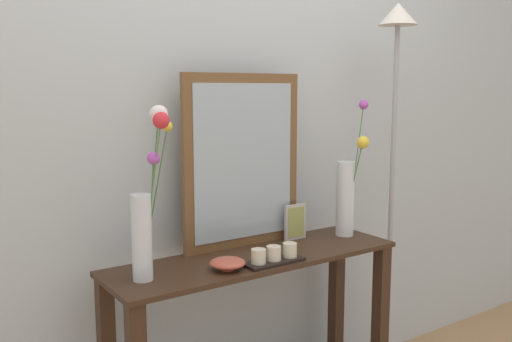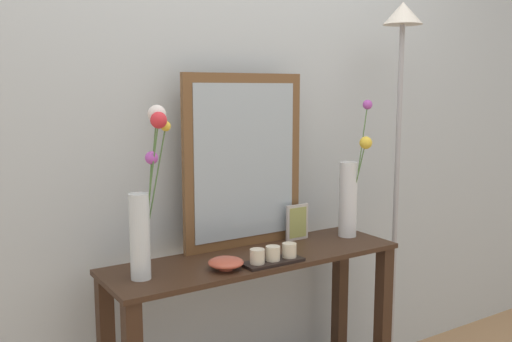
# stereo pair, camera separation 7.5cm
# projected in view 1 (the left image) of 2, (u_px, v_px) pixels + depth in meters

# --- Properties ---
(wall_back) EXTENTS (6.40, 0.08, 2.70)m
(wall_back) POSITION_uv_depth(u_px,v_px,m) (216.00, 114.00, 2.40)
(wall_back) COLOR #B2BCC1
(wall_back) RESTS_ON ground
(console_table) EXTENTS (1.22, 0.36, 0.80)m
(console_table) POSITION_uv_depth(u_px,v_px,m) (256.00, 333.00, 2.28)
(console_table) COLOR #382316
(console_table) RESTS_ON ground
(mirror_leaning) EXTENTS (0.56, 0.03, 0.72)m
(mirror_leaning) POSITION_uv_depth(u_px,v_px,m) (243.00, 161.00, 2.33)
(mirror_leaning) COLOR brown
(mirror_leaning) RESTS_ON console_table
(tall_vase_left) EXTENTS (0.16, 0.11, 0.61)m
(tall_vase_left) POSITION_uv_depth(u_px,v_px,m) (147.00, 207.00, 1.92)
(tall_vase_left) COLOR silver
(tall_vase_left) RESTS_ON console_table
(vase_right) EXTENTS (0.20, 0.16, 0.61)m
(vase_right) POSITION_uv_depth(u_px,v_px,m) (347.00, 192.00, 2.52)
(vase_right) COLOR silver
(vase_right) RESTS_ON console_table
(candle_tray) EXTENTS (0.24, 0.09, 0.07)m
(candle_tray) POSITION_uv_depth(u_px,v_px,m) (274.00, 256.00, 2.14)
(candle_tray) COLOR black
(candle_tray) RESTS_ON console_table
(picture_frame_small) EXTENTS (0.11, 0.01, 0.16)m
(picture_frame_small) POSITION_uv_depth(u_px,v_px,m) (295.00, 222.00, 2.47)
(picture_frame_small) COLOR #B7B2AD
(picture_frame_small) RESTS_ON console_table
(decorative_bowl) EXTENTS (0.13, 0.13, 0.05)m
(decorative_bowl) POSITION_uv_depth(u_px,v_px,m) (228.00, 263.00, 2.06)
(decorative_bowl) COLOR #B24C38
(decorative_bowl) RESTS_ON console_table
(floor_lamp) EXTENTS (0.24, 0.24, 1.85)m
(floor_lamp) POSITION_uv_depth(u_px,v_px,m) (394.00, 134.00, 2.64)
(floor_lamp) COLOR #9E9EA3
(floor_lamp) RESTS_ON ground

